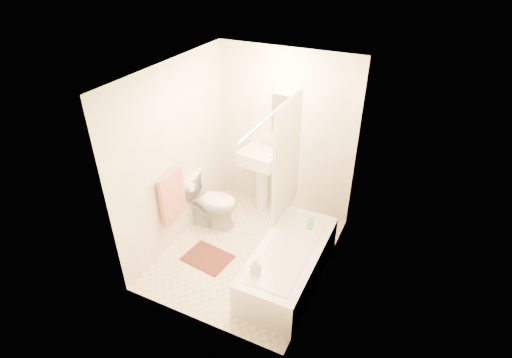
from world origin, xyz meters
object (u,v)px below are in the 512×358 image
at_px(bathtub, 289,263).
at_px(soap_bottle, 256,266).
at_px(bath_mat, 208,258).
at_px(toilet, 210,201).
at_px(sink, 261,178).

height_order(bathtub, soap_bottle, soap_bottle).
xyz_separation_m(bathtub, soap_bottle, (-0.19, -0.51, 0.32)).
bearing_deg(soap_bottle, bath_mat, 156.92).
xyz_separation_m(toilet, sink, (0.48, 0.65, 0.15)).
distance_m(toilet, bathtub, 1.50).
distance_m(bathtub, soap_bottle, 0.64).
xyz_separation_m(toilet, soap_bottle, (1.20, -1.03, 0.16)).
relative_size(sink, bathtub, 0.66).
bearing_deg(soap_bottle, bathtub, 69.43).
distance_m(sink, bath_mat, 1.42).
bearing_deg(toilet, sink, -42.86).
relative_size(toilet, soap_bottle, 4.20).
bearing_deg(bathtub, toilet, 159.65).
distance_m(bath_mat, soap_bottle, 1.09).
bearing_deg(bathtub, bath_mat, -172.30).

